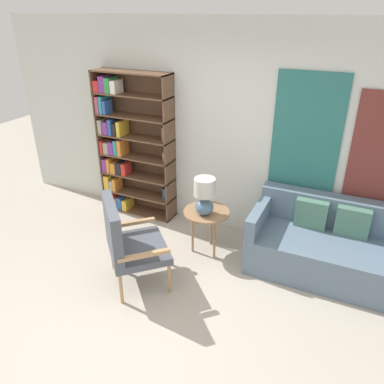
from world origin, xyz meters
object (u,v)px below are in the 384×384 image
Objects in this scene: couch at (326,246)px; table_lamp at (204,195)px; side_table at (206,215)px; bookshelf at (127,148)px; armchair at (126,239)px.

couch is 3.62× the size of table_lamp.
table_lamp reaches higher than side_table.
bookshelf reaches higher than side_table.
armchair is at bearing -120.76° from side_table.
bookshelf reaches higher than armchair.
couch is at bearing 13.11° from table_lamp.
couch is at bearing -5.81° from bookshelf.
armchair is 2.26m from couch.
bookshelf is at bearing 122.18° from armchair.
side_table is at bearing -20.13° from bookshelf.
bookshelf reaches higher than table_lamp.
couch is (1.92, 1.15, -0.26)m from armchair.
side_table is at bearing -169.99° from couch.
bookshelf is at bearing 159.87° from side_table.
table_lamp is (0.00, -0.08, 0.30)m from side_table.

